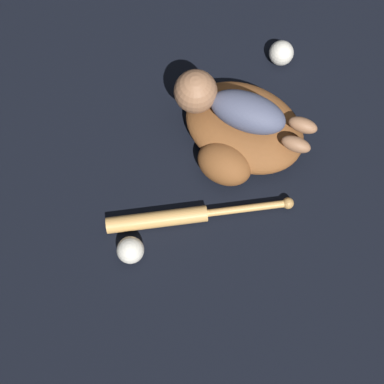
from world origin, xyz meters
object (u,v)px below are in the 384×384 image
at_px(baby_figure, 230,105).
at_px(baseball_bat, 176,217).
at_px(baseball, 130,250).
at_px(baseball_spare, 281,53).
at_px(baseball_glove, 241,133).

distance_m(baby_figure, baseball_bat, 0.33).
distance_m(baseball_bat, baseball, 0.15).
distance_m(baby_figure, baseball_spare, 0.30).
height_order(baseball_bat, baseball, baseball).
xyz_separation_m(baseball_glove, baseball_spare, (-0.09, -0.27, -0.01)).
bearing_deg(baseball_bat, baseball, 46.31).
relative_size(baseball_bat, baseball_spare, 6.83).
bearing_deg(baseball_glove, baseball_bat, 60.55).
bearing_deg(baby_figure, baseball, 62.35).
bearing_deg(baseball_glove, baseball, 55.74).
height_order(baseball_glove, baseball, baseball_glove).
bearing_deg(baseball, baby_figure, -117.65).
bearing_deg(baseball_spare, baseball_bat, 66.41).
relative_size(baby_figure, baseball_spare, 5.38).
relative_size(baseball_glove, baby_figure, 1.05).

